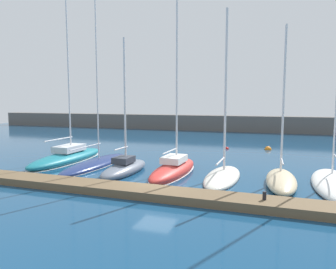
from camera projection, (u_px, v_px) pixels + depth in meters
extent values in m
plane|color=navy|center=(156.00, 187.00, 20.18)|extent=(120.00, 120.00, 0.00)
cube|color=brown|center=(144.00, 192.00, 18.34)|extent=(29.35, 1.97, 0.49)
cube|color=#5B5651|center=(233.00, 123.00, 58.43)|extent=(108.00, 2.95, 2.98)
ellipsoid|color=#19707F|center=(67.00, 158.00, 28.84)|extent=(2.85, 10.35, 1.17)
ellipsoid|color=silver|center=(68.00, 161.00, 28.88)|extent=(2.88, 10.45, 0.12)
cylinder|color=silver|center=(68.00, 53.00, 28.36)|extent=(0.14, 0.14, 18.35)
cylinder|color=silver|center=(59.00, 139.00, 27.60)|extent=(0.15, 3.85, 0.10)
cube|color=silver|center=(69.00, 148.00, 29.06)|extent=(1.80, 3.11, 0.58)
ellipsoid|color=navy|center=(96.00, 164.00, 27.11)|extent=(2.44, 9.92, 0.87)
ellipsoid|color=silver|center=(96.00, 165.00, 27.13)|extent=(2.46, 10.02, 0.12)
cylinder|color=silver|center=(96.00, 59.00, 26.57)|extent=(0.11, 0.11, 17.53)
cylinder|color=silver|center=(86.00, 147.00, 25.59)|extent=(0.09, 4.44, 0.08)
ellipsoid|color=slate|center=(125.00, 169.00, 24.18)|extent=(2.17, 6.47, 1.09)
cylinder|color=silver|center=(125.00, 101.00, 23.80)|extent=(0.15, 0.15, 9.68)
cylinder|color=silver|center=(121.00, 148.00, 23.55)|extent=(0.15, 1.98, 0.11)
cube|color=#333842|center=(124.00, 160.00, 23.97)|extent=(1.32, 1.69, 0.49)
ellipsoid|color=#B72D28|center=(173.00, 170.00, 23.87)|extent=(2.52, 8.19, 1.20)
ellipsoid|color=silver|center=(173.00, 174.00, 23.90)|extent=(2.55, 8.27, 0.12)
cylinder|color=silver|center=(177.00, 68.00, 23.69)|extent=(0.14, 0.14, 14.58)
cylinder|color=silver|center=(170.00, 151.00, 22.99)|extent=(0.21, 2.81, 0.10)
cube|color=silver|center=(174.00, 159.00, 23.90)|extent=(1.61, 2.37, 0.51)
ellipsoid|color=silver|center=(222.00, 177.00, 22.44)|extent=(2.50, 7.27, 0.92)
ellipsoid|color=black|center=(222.00, 178.00, 22.45)|extent=(2.52, 7.35, 0.12)
cylinder|color=silver|center=(226.00, 91.00, 22.34)|extent=(0.17, 0.17, 11.72)
cylinder|color=silver|center=(220.00, 161.00, 21.42)|extent=(0.19, 3.02, 0.12)
ellipsoid|color=beige|center=(281.00, 181.00, 20.76)|extent=(2.11, 6.63, 1.01)
cylinder|color=silver|center=(284.00, 99.00, 21.10)|extent=(0.15, 0.15, 10.08)
cylinder|color=silver|center=(282.00, 162.00, 20.10)|extent=(0.15, 2.13, 0.10)
ellipsoid|color=white|center=(334.00, 185.00, 20.36)|extent=(3.08, 8.81, 1.13)
ellipsoid|color=black|center=(334.00, 186.00, 20.37)|extent=(3.11, 8.90, 0.12)
sphere|color=red|center=(227.00, 149.00, 36.63)|extent=(0.51, 0.51, 0.51)
sphere|color=orange|center=(268.00, 150.00, 36.03)|extent=(0.80, 0.80, 0.80)
cylinder|color=black|center=(264.00, 196.00, 16.06)|extent=(0.20, 0.20, 0.44)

